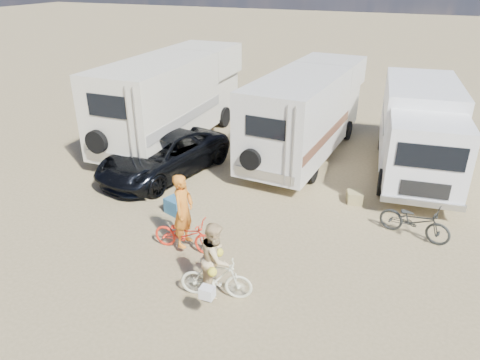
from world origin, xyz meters
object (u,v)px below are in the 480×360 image
at_px(cooler, 176,206).
at_px(rider_woman, 216,265).
at_px(dark_suv, 164,155).
at_px(bike_man, 185,234).
at_px(rv_main, 307,114).
at_px(bike_woman, 216,279).
at_px(rider_man, 184,217).
at_px(bike_parked, 415,221).
at_px(box_truck, 419,133).
at_px(crate, 355,197).
at_px(rv_left, 173,100).

bearing_deg(cooler, rider_woman, -28.47).
relative_size(dark_suv, bike_man, 2.96).
xyz_separation_m(rv_main, bike_man, (-1.10, -7.53, -1.13)).
bearing_deg(bike_woman, rider_man, 34.71).
height_order(rv_main, bike_man, rv_main).
bearing_deg(bike_parked, bike_man, 132.21).
bearing_deg(rider_woman, dark_suv, 26.86).
relative_size(box_truck, rider_woman, 4.00).
distance_m(bike_man, crate, 5.53).
bearing_deg(dark_suv, bike_man, -40.02).
height_order(box_truck, bike_parked, box_truck).
bearing_deg(rv_left, rider_woman, -55.52).
height_order(rv_main, bike_parked, rv_main).
bearing_deg(cooler, bike_parked, 29.99).
bearing_deg(bike_man, bike_woman, -133.95).
height_order(rv_left, bike_woman, rv_left).
xyz_separation_m(dark_suv, rider_woman, (4.42, -5.17, 0.14)).
bearing_deg(bike_parked, bike_woman, 151.61).
height_order(rv_left, bike_parked, rv_left).
height_order(bike_parked, cooler, bike_parked).
bearing_deg(rider_man, rv_main, -10.72).
distance_m(rv_main, bike_woman, 8.94).
distance_m(rv_main, bike_man, 7.69).
bearing_deg(crate, rv_left, 161.41).
bearing_deg(rider_woman, box_truck, -36.65).
bearing_deg(bike_man, rv_left, 29.45).
distance_m(bike_woman, rider_woman, 0.36).
height_order(dark_suv, bike_woman, dark_suv).
height_order(box_truck, bike_man, box_truck).
height_order(bike_man, rider_woman, rider_woman).
xyz_separation_m(rv_main, cooler, (-2.28, -5.99, -1.35)).
bearing_deg(rider_man, dark_suv, 34.93).
relative_size(bike_man, bike_parked, 0.92).
height_order(dark_suv, cooler, dark_suv).
xyz_separation_m(rider_woman, bike_parked, (3.83, 4.19, -0.35)).
relative_size(dark_suv, rider_woman, 3.01).
bearing_deg(cooler, dark_suv, 145.92).
height_order(rv_main, rider_woman, rv_main).
relative_size(bike_woman, rider_man, 0.83).
relative_size(dark_suv, bike_parked, 2.71).
xyz_separation_m(rider_man, cooler, (-1.17, 1.54, -0.73)).
distance_m(dark_suv, bike_man, 4.82).
relative_size(box_truck, cooler, 11.51).
bearing_deg(crate, cooler, -150.63).
xyz_separation_m(rv_main, bike_parked, (4.23, -4.67, -1.09)).
height_order(bike_woman, crate, bike_woman).
distance_m(bike_woman, crate, 5.93).
height_order(rv_left, dark_suv, rv_left).
height_order(rv_left, rider_woman, rv_left).
height_order(rv_left, rider_man, rv_left).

